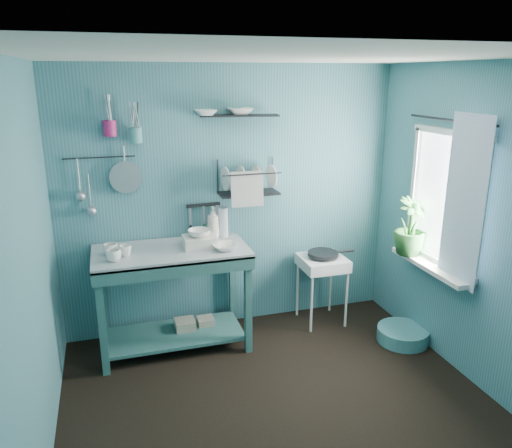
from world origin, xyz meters
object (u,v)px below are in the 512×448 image
object	(u,v)px
utensil_cup_teal	(136,135)
mug_left	(114,256)
potted_plant	(410,226)
dish_rack	(249,177)
colander	(126,177)
storage_tin_small	(206,327)
mug_right	(111,249)
wash_tub	(200,242)
hotplate_stand	(322,289)
storage_tin_large	(185,331)
utensil_cup_magenta	(110,128)
soap_bottle	(213,222)
work_counter	(173,299)
frying_pan	(323,254)
mug_mid	(126,251)
floor_basin	(403,335)
water_bottle	(223,222)

from	to	relation	value
utensil_cup_teal	mug_left	bearing A→B (deg)	-121.79
potted_plant	dish_rack	bearing A→B (deg)	154.11
dish_rack	potted_plant	bearing A→B (deg)	-24.07
colander	potted_plant	bearing A→B (deg)	-16.67
mug_left	storage_tin_small	size ratio (longest dim) A/B	0.61
mug_right	wash_tub	xyz separation A→B (m)	(0.75, -0.02, 0.00)
hotplate_stand	dish_rack	size ratio (longest dim) A/B	1.24
storage_tin_large	utensil_cup_magenta	bearing A→B (deg)	157.66
soap_bottle	utensil_cup_teal	distance (m)	1.03
work_counter	mug_left	size ratio (longest dim) A/B	10.82
frying_pan	colander	world-z (taller)	colander
wash_tub	colander	size ratio (longest dim) A/B	1.00
soap_bottle	utensil_cup_teal	bearing A→B (deg)	174.13
utensil_cup_teal	storage_tin_small	xyz separation A→B (m)	(0.52, -0.19, -1.80)
mug_right	hotplate_stand	size ratio (longest dim) A/B	0.18
work_counter	utensil_cup_magenta	bearing A→B (deg)	152.31
hotplate_stand	storage_tin_large	world-z (taller)	hotplate_stand
work_counter	mug_right	size ratio (longest dim) A/B	10.82
utensil_cup_magenta	utensil_cup_teal	bearing A→B (deg)	0.00
dish_rack	utensil_cup_teal	size ratio (longest dim) A/B	4.23
storage_tin_large	storage_tin_small	bearing A→B (deg)	8.53
mug_mid	frying_pan	xyz separation A→B (m)	(1.86, 0.13, -0.27)
mug_left	wash_tub	distance (m)	0.74
work_counter	mug_left	bearing A→B (deg)	-157.21
mug_left	frying_pan	size ratio (longest dim) A/B	0.41
utensil_cup_magenta	soap_bottle	bearing A→B (deg)	-4.43
storage_tin_small	floor_basin	world-z (taller)	storage_tin_small
mug_right	frying_pan	distance (m)	2.00
mug_right	storage_tin_small	bearing A→B (deg)	5.71
mug_mid	soap_bottle	distance (m)	0.85
hotplate_stand	water_bottle	bearing A→B (deg)	167.11
wash_tub	frying_pan	bearing A→B (deg)	4.20
colander	storage_tin_small	world-z (taller)	colander
hotplate_stand	dish_rack	distance (m)	1.36
wash_tub	utensil_cup_magenta	bearing A→B (deg)	157.05
colander	water_bottle	bearing A→B (deg)	-5.11
soap_bottle	colander	xyz separation A→B (m)	(-0.74, 0.10, 0.45)
work_counter	floor_basin	size ratio (longest dim) A/B	2.83
colander	utensil_cup_magenta	bearing A→B (deg)	-163.42
floor_basin	mug_mid	bearing A→B (deg)	169.11
soap_bottle	dish_rack	distance (m)	0.53
mug_mid	storage_tin_small	bearing A→B (deg)	11.63
colander	storage_tin_large	bearing A→B (deg)	-30.10
soap_bottle	wash_tub	bearing A→B (deg)	-127.69
dish_rack	utensil_cup_teal	distance (m)	1.07
soap_bottle	colander	distance (m)	0.87
work_counter	frying_pan	xyz separation A→B (m)	(1.48, 0.07, 0.25)
mug_left	mug_right	size ratio (longest dim) A/B	1.00
soap_bottle	frying_pan	distance (m)	1.13
mug_right	colander	world-z (taller)	colander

